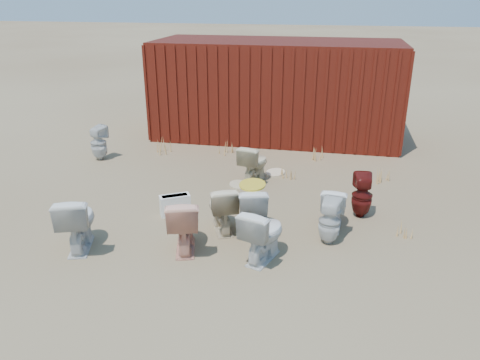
% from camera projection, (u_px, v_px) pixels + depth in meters
% --- Properties ---
extents(ground, '(100.00, 100.00, 0.00)m').
position_uv_depth(ground, '(233.00, 225.00, 7.54)').
color(ground, brown).
rests_on(ground, ground).
extents(shipping_container, '(6.00, 2.40, 2.40)m').
position_uv_depth(shipping_container, '(277.00, 90.00, 11.81)').
color(shipping_container, '#51120D').
rests_on(shipping_container, ground).
extents(toilet_front_a, '(0.71, 0.94, 0.85)m').
position_uv_depth(toilet_front_a, '(77.00, 221.00, 6.73)').
color(toilet_front_a, silver).
rests_on(toilet_front_a, ground).
extents(toilet_front_pink, '(0.67, 0.91, 0.83)m').
position_uv_depth(toilet_front_pink, '(184.00, 223.00, 6.70)').
color(toilet_front_pink, '#EBA287').
rests_on(toilet_front_pink, ground).
extents(toilet_front_c, '(0.67, 0.88, 0.79)m').
position_uv_depth(toilet_front_c, '(263.00, 234.00, 6.45)').
color(toilet_front_c, silver).
rests_on(toilet_front_c, ground).
extents(toilet_front_maroon, '(0.36, 0.37, 0.75)m').
position_uv_depth(toilet_front_maroon, '(362.00, 196.00, 7.71)').
color(toilet_front_maroon, '#58120F').
rests_on(toilet_front_maroon, ground).
extents(toilet_front_e, '(0.45, 0.72, 0.70)m').
position_uv_depth(toilet_front_e, '(334.00, 207.00, 7.37)').
color(toilet_front_e, white).
rests_on(toilet_front_e, ground).
extents(toilet_back_a, '(0.45, 0.46, 0.77)m').
position_uv_depth(toilet_back_a, '(99.00, 143.00, 10.36)').
color(toilet_back_a, silver).
rests_on(toilet_back_a, ground).
extents(toilet_back_beige_left, '(0.70, 0.87, 0.77)m').
position_uv_depth(toilet_back_beige_left, '(222.00, 207.00, 7.26)').
color(toilet_back_beige_left, beige).
rests_on(toilet_back_beige_left, ground).
extents(toilet_back_beige_right, '(0.62, 0.83, 0.76)m').
position_uv_depth(toilet_back_beige_right, '(254.00, 163.00, 9.16)').
color(toilet_back_beige_right, beige).
rests_on(toilet_back_beige_right, ground).
extents(toilet_back_yellowlid, '(0.61, 0.85, 0.78)m').
position_uv_depth(toilet_back_yellowlid, '(252.00, 209.00, 7.19)').
color(toilet_back_yellowlid, silver).
rests_on(toilet_back_yellowlid, ground).
extents(toilet_back_e, '(0.38, 0.39, 0.71)m').
position_uv_depth(toilet_back_e, '(329.00, 221.00, 6.88)').
color(toilet_back_e, silver).
rests_on(toilet_back_e, ground).
extents(yellow_lid, '(0.40, 0.50, 0.02)m').
position_uv_depth(yellow_lid, '(252.00, 185.00, 7.04)').
color(yellow_lid, gold).
rests_on(yellow_lid, toilet_back_yellowlid).
extents(loose_tank, '(0.53, 0.42, 0.35)m').
position_uv_depth(loose_tank, '(175.00, 205.00, 7.84)').
color(loose_tank, white).
rests_on(loose_tank, ground).
extents(loose_lid_near, '(0.49, 0.58, 0.02)m').
position_uv_depth(loose_lid_near, '(275.00, 172.00, 9.71)').
color(loose_lid_near, beige).
rests_on(loose_lid_near, ground).
extents(loose_lid_far, '(0.51, 0.57, 0.02)m').
position_uv_depth(loose_lid_far, '(239.00, 185.00, 9.09)').
color(loose_lid_far, tan).
rests_on(loose_lid_far, ground).
extents(weed_clump_a, '(0.36, 0.36, 0.33)m').
position_uv_depth(weed_clump_a, '(163.00, 146.00, 10.85)').
color(weed_clump_a, tan).
rests_on(weed_clump_a, ground).
extents(weed_clump_b, '(0.32, 0.32, 0.27)m').
position_uv_depth(weed_clump_b, '(289.00, 172.00, 9.40)').
color(weed_clump_b, tan).
rests_on(weed_clump_b, ground).
extents(weed_clump_c, '(0.36, 0.36, 0.31)m').
position_uv_depth(weed_clump_c, '(382.00, 175.00, 9.20)').
color(weed_clump_c, tan).
rests_on(weed_clump_c, ground).
extents(weed_clump_d, '(0.30, 0.30, 0.27)m').
position_uv_depth(weed_clump_d, '(225.00, 148.00, 10.84)').
color(weed_clump_d, tan).
rests_on(weed_clump_d, ground).
extents(weed_clump_e, '(0.34, 0.34, 0.28)m').
position_uv_depth(weed_clump_e, '(317.00, 154.00, 10.45)').
color(weed_clump_e, tan).
rests_on(weed_clump_e, ground).
extents(weed_clump_f, '(0.28, 0.28, 0.24)m').
position_uv_depth(weed_clump_f, '(404.00, 228.00, 7.18)').
color(weed_clump_f, tan).
rests_on(weed_clump_f, ground).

